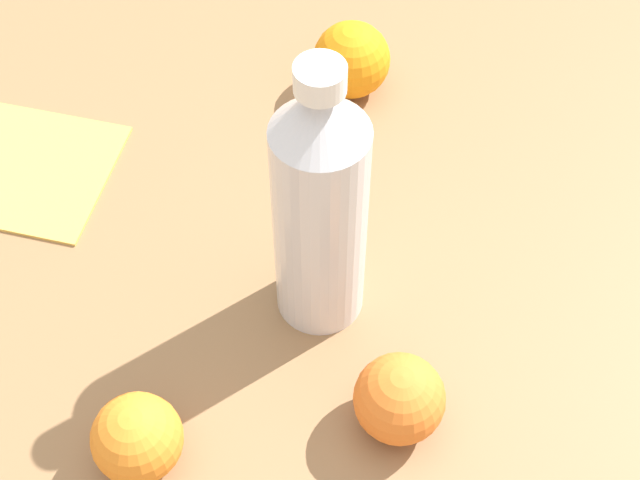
% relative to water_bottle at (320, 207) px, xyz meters
% --- Properties ---
extents(ground_plane, '(2.40, 2.40, 0.00)m').
position_rel_water_bottle_xyz_m(ground_plane, '(-0.03, -0.04, -0.12)').
color(ground_plane, olive).
extents(water_bottle, '(0.07, 0.07, 0.25)m').
position_rel_water_bottle_xyz_m(water_bottle, '(0.00, 0.00, 0.00)').
color(water_bottle, silver).
rests_on(water_bottle, ground_plane).
extents(orange_0, '(0.07, 0.07, 0.07)m').
position_rel_water_bottle_xyz_m(orange_0, '(0.19, 0.15, -0.08)').
color(orange_0, orange).
rests_on(orange_0, ground_plane).
extents(orange_1, '(0.07, 0.07, 0.07)m').
position_rel_water_bottle_xyz_m(orange_1, '(-0.19, -0.01, -0.09)').
color(orange_1, orange).
rests_on(orange_1, ground_plane).
extents(orange_2, '(0.07, 0.07, 0.07)m').
position_rel_water_bottle_xyz_m(orange_2, '(-0.04, -0.12, -0.09)').
color(orange_2, orange).
rests_on(orange_2, ground_plane).
extents(folded_napkin, '(0.19, 0.19, 0.01)m').
position_rel_water_bottle_xyz_m(folded_napkin, '(-0.09, 0.27, -0.12)').
color(folded_napkin, '#E5B24C').
rests_on(folded_napkin, ground_plane).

